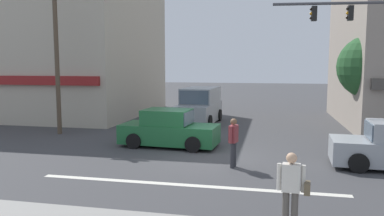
{
  "coord_description": "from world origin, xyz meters",
  "views": [
    {
      "loc": [
        2.32,
        -13.67,
        3.43
      ],
      "look_at": [
        -1.0,
        2.0,
        1.6
      ],
      "focal_mm": 35.0,
      "sensor_mm": 36.0,
      "label": 1
    }
  ],
  "objects_px": {
    "sedan_waiting_far": "(169,130)",
    "pedestrian_foreground_with_bag": "(292,187)",
    "street_tree": "(370,67)",
    "van_crossing_leftbound": "(200,107)",
    "pedestrian_mid_crossing": "(233,140)",
    "utility_pole_near_left": "(57,57)",
    "traffic_light_mast": "(367,47)",
    "utility_pole_far_right": "(380,54)"
  },
  "relations": [
    {
      "from": "utility_pole_far_right",
      "to": "pedestrian_foreground_with_bag",
      "type": "bearing_deg",
      "value": -109.82
    },
    {
      "from": "utility_pole_far_right",
      "to": "pedestrian_foreground_with_bag",
      "type": "xyz_separation_m",
      "value": [
        -5.37,
        -14.9,
        -3.09
      ]
    },
    {
      "from": "street_tree",
      "to": "traffic_light_mast",
      "type": "height_order",
      "value": "traffic_light_mast"
    },
    {
      "from": "pedestrian_foreground_with_bag",
      "to": "utility_pole_near_left",
      "type": "bearing_deg",
      "value": 139.92
    },
    {
      "from": "traffic_light_mast",
      "to": "pedestrian_foreground_with_bag",
      "type": "height_order",
      "value": "traffic_light_mast"
    },
    {
      "from": "street_tree",
      "to": "traffic_light_mast",
      "type": "relative_size",
      "value": 0.79
    },
    {
      "from": "sedan_waiting_far",
      "to": "van_crossing_leftbound",
      "type": "relative_size",
      "value": 0.89
    },
    {
      "from": "street_tree",
      "to": "sedan_waiting_far",
      "type": "xyz_separation_m",
      "value": [
        -8.92,
        -4.72,
        -2.64
      ]
    },
    {
      "from": "utility_pole_far_right",
      "to": "sedan_waiting_far",
      "type": "bearing_deg",
      "value": -143.44
    },
    {
      "from": "pedestrian_mid_crossing",
      "to": "traffic_light_mast",
      "type": "bearing_deg",
      "value": 40.72
    },
    {
      "from": "utility_pole_far_right",
      "to": "sedan_waiting_far",
      "type": "relative_size",
      "value": 1.86
    },
    {
      "from": "street_tree",
      "to": "pedestrian_mid_crossing",
      "type": "distance_m",
      "value": 9.85
    },
    {
      "from": "utility_pole_far_right",
      "to": "pedestrian_mid_crossing",
      "type": "relative_size",
      "value": 4.67
    },
    {
      "from": "utility_pole_far_right",
      "to": "van_crossing_leftbound",
      "type": "relative_size",
      "value": 1.66
    },
    {
      "from": "utility_pole_near_left",
      "to": "sedan_waiting_far",
      "type": "bearing_deg",
      "value": -15.08
    },
    {
      "from": "sedan_waiting_far",
      "to": "pedestrian_foreground_with_bag",
      "type": "bearing_deg",
      "value": -57.96
    },
    {
      "from": "street_tree",
      "to": "van_crossing_leftbound",
      "type": "xyz_separation_m",
      "value": [
        -8.81,
        1.74,
        -2.35
      ]
    },
    {
      "from": "van_crossing_leftbound",
      "to": "utility_pole_near_left",
      "type": "bearing_deg",
      "value": -142.6
    },
    {
      "from": "pedestrian_mid_crossing",
      "to": "utility_pole_near_left",
      "type": "bearing_deg",
      "value": 154.17
    },
    {
      "from": "utility_pole_near_left",
      "to": "pedestrian_foreground_with_bag",
      "type": "height_order",
      "value": "utility_pole_near_left"
    },
    {
      "from": "utility_pole_near_left",
      "to": "pedestrian_mid_crossing",
      "type": "distance_m",
      "value": 10.6
    },
    {
      "from": "sedan_waiting_far",
      "to": "traffic_light_mast",
      "type": "bearing_deg",
      "value": 10.75
    },
    {
      "from": "utility_pole_near_left",
      "to": "sedan_waiting_far",
      "type": "relative_size",
      "value": 1.77
    },
    {
      "from": "pedestrian_mid_crossing",
      "to": "street_tree",
      "type": "bearing_deg",
      "value": 51.77
    },
    {
      "from": "pedestrian_mid_crossing",
      "to": "pedestrian_foreground_with_bag",
      "type": "bearing_deg",
      "value": -70.45
    },
    {
      "from": "van_crossing_leftbound",
      "to": "pedestrian_foreground_with_bag",
      "type": "distance_m",
      "value": 14.65
    },
    {
      "from": "pedestrian_foreground_with_bag",
      "to": "traffic_light_mast",
      "type": "bearing_deg",
      "value": 69.65
    },
    {
      "from": "utility_pole_near_left",
      "to": "utility_pole_far_right",
      "type": "height_order",
      "value": "utility_pole_far_right"
    },
    {
      "from": "utility_pole_near_left",
      "to": "traffic_light_mast",
      "type": "relative_size",
      "value": 1.2
    },
    {
      "from": "sedan_waiting_far",
      "to": "van_crossing_leftbound",
      "type": "bearing_deg",
      "value": 89.07
    },
    {
      "from": "street_tree",
      "to": "utility_pole_near_left",
      "type": "bearing_deg",
      "value": -168.54
    },
    {
      "from": "pedestrian_foreground_with_bag",
      "to": "street_tree",
      "type": "bearing_deg",
      "value": 70.78
    },
    {
      "from": "utility_pole_near_left",
      "to": "sedan_waiting_far",
      "type": "distance_m",
      "value": 7.13
    },
    {
      "from": "street_tree",
      "to": "pedestrian_foreground_with_bag",
      "type": "relative_size",
      "value": 2.95
    },
    {
      "from": "pedestrian_foreground_with_bag",
      "to": "pedestrian_mid_crossing",
      "type": "xyz_separation_m",
      "value": [
        -1.66,
        4.68,
        -0.0
      ]
    },
    {
      "from": "street_tree",
      "to": "van_crossing_leftbound",
      "type": "relative_size",
      "value": 1.05
    },
    {
      "from": "traffic_light_mast",
      "to": "van_crossing_leftbound",
      "type": "xyz_separation_m",
      "value": [
        -7.89,
        4.94,
        -3.17
      ]
    },
    {
      "from": "van_crossing_leftbound",
      "to": "pedestrian_mid_crossing",
      "type": "relative_size",
      "value": 2.81
    },
    {
      "from": "sedan_waiting_far",
      "to": "street_tree",
      "type": "bearing_deg",
      "value": 27.91
    },
    {
      "from": "sedan_waiting_far",
      "to": "pedestrian_foreground_with_bag",
      "type": "distance_m",
      "value": 8.8
    },
    {
      "from": "traffic_light_mast",
      "to": "pedestrian_mid_crossing",
      "type": "xyz_separation_m",
      "value": [
        -4.99,
        -4.3,
        -3.23
      ]
    },
    {
      "from": "street_tree",
      "to": "utility_pole_near_left",
      "type": "relative_size",
      "value": 0.66
    }
  ]
}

